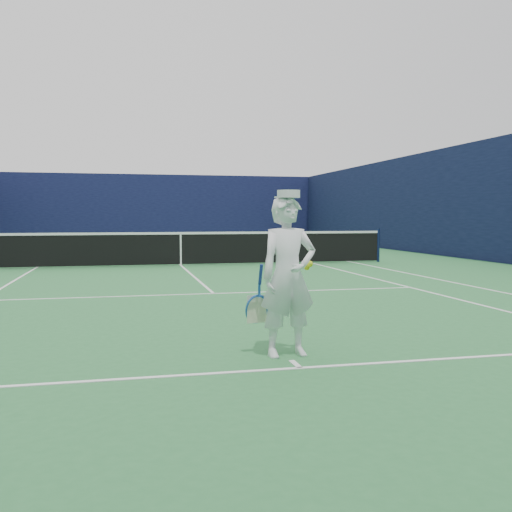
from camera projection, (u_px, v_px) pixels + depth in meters
The scene contains 5 objects.
ground at pixel (181, 266), 17.09m from camera, with size 80.00×80.00×0.00m, color #2B723A.
court_markings at pixel (181, 265), 17.09m from camera, with size 11.03×23.83×0.01m.
windscreen_fence at pixel (180, 199), 16.95m from camera, with size 20.12×36.12×4.00m.
tennis_net at pixel (181, 247), 17.05m from camera, with size 12.88×0.09×1.07m.
tennis_player at pixel (288, 276), 5.99m from camera, with size 0.78×0.47×1.75m.
Camera 1 is at (-1.65, -17.09, 1.48)m, focal length 40.00 mm.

